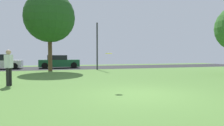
{
  "coord_description": "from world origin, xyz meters",
  "views": [
    {
      "loc": [
        -3.06,
        -6.48,
        1.43
      ],
      "look_at": [
        0.0,
        3.67,
        0.99
      ],
      "focal_mm": 31.9,
      "sensor_mm": 36.0,
      "label": 1
    }
  ],
  "objects_px": {
    "street_lamp_post": "(97,46)",
    "parked_car_white": "(0,62)",
    "person_catcher": "(9,66)",
    "frisbee_disc": "(109,53)",
    "parked_car_green": "(59,62)",
    "oak_tree_center": "(50,17)"
  },
  "relations": [
    {
      "from": "parked_car_green",
      "to": "parked_car_white",
      "type": "bearing_deg",
      "value": -179.78
    },
    {
      "from": "person_catcher",
      "to": "parked_car_green",
      "type": "bearing_deg",
      "value": 106.53
    },
    {
      "from": "street_lamp_post",
      "to": "parked_car_white",
      "type": "bearing_deg",
      "value": 158.43
    },
    {
      "from": "person_catcher",
      "to": "parked_car_white",
      "type": "xyz_separation_m",
      "value": [
        -3.11,
        12.16,
        -0.25
      ]
    },
    {
      "from": "frisbee_disc",
      "to": "parked_car_white",
      "type": "xyz_separation_m",
      "value": [
        -7.26,
        14.44,
        -0.82
      ]
    },
    {
      "from": "parked_car_white",
      "to": "parked_car_green",
      "type": "distance_m",
      "value": 5.72
    },
    {
      "from": "frisbee_disc",
      "to": "parked_car_green",
      "type": "relative_size",
      "value": 0.09
    },
    {
      "from": "frisbee_disc",
      "to": "parked_car_white",
      "type": "height_order",
      "value": "frisbee_disc"
    },
    {
      "from": "parked_car_white",
      "to": "parked_car_green",
      "type": "xyz_separation_m",
      "value": [
        5.72,
        0.02,
        -0.02
      ]
    },
    {
      "from": "frisbee_disc",
      "to": "oak_tree_center",
      "type": "bearing_deg",
      "value": 103.01
    },
    {
      "from": "person_catcher",
      "to": "parked_car_green",
      "type": "xyz_separation_m",
      "value": [
        2.62,
        12.19,
        -0.27
      ]
    },
    {
      "from": "parked_car_white",
      "to": "oak_tree_center",
      "type": "bearing_deg",
      "value": -39.65
    },
    {
      "from": "street_lamp_post",
      "to": "person_catcher",
      "type": "bearing_deg",
      "value": -125.38
    },
    {
      "from": "oak_tree_center",
      "to": "parked_car_green",
      "type": "distance_m",
      "value": 5.79
    },
    {
      "from": "frisbee_disc",
      "to": "parked_car_green",
      "type": "distance_m",
      "value": 14.56
    },
    {
      "from": "person_catcher",
      "to": "parked_car_white",
      "type": "height_order",
      "value": "person_catcher"
    },
    {
      "from": "person_catcher",
      "to": "frisbee_disc",
      "type": "height_order",
      "value": "person_catcher"
    },
    {
      "from": "person_catcher",
      "to": "oak_tree_center",
      "type": "bearing_deg",
      "value": 106.48
    },
    {
      "from": "person_catcher",
      "to": "frisbee_disc",
      "type": "relative_size",
      "value": 4.6
    },
    {
      "from": "frisbee_disc",
      "to": "parked_car_green",
      "type": "bearing_deg",
      "value": 96.09
    },
    {
      "from": "oak_tree_center",
      "to": "parked_car_green",
      "type": "bearing_deg",
      "value": 77.98
    },
    {
      "from": "parked_car_white",
      "to": "parked_car_green",
      "type": "height_order",
      "value": "parked_car_white"
    }
  ]
}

